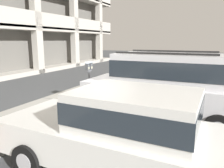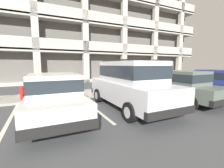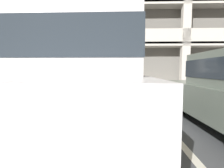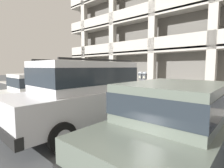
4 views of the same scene
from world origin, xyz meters
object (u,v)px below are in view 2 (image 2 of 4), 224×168
object	(u,v)px
blue_coupe	(215,82)
parking_garage	(74,21)
red_sedan	(54,94)
silver_suv	(130,82)
fire_hydrant	(22,93)
dark_hatchback	(179,85)
parking_meter_near	(108,75)

from	to	relation	value
blue_coupe	parking_garage	distance (m)	17.45
red_sedan	parking_garage	distance (m)	17.07
silver_suv	red_sedan	size ratio (longest dim) A/B	1.06
fire_hydrant	dark_hatchback	bearing A→B (deg)	-23.85
dark_hatchback	red_sedan	bearing A→B (deg)	175.82
silver_suv	fire_hydrant	size ratio (longest dim) A/B	6.84
parking_garage	fire_hydrant	xyz separation A→B (m)	(-5.24, -12.24, -7.07)
silver_suv	fire_hydrant	distance (m)	5.25
silver_suv	parking_meter_near	xyz separation A→B (m)	(0.22, 2.72, 0.15)
silver_suv	dark_hatchback	xyz separation A→B (m)	(2.85, -0.12, -0.27)
red_sedan	parking_meter_near	xyz separation A→B (m)	(3.24, 2.64, 0.42)
blue_coupe	fire_hydrant	size ratio (longest dim) A/B	6.41
silver_suv	dark_hatchback	distance (m)	2.86
silver_suv	dark_hatchback	size ratio (longest dim) A/B	1.05
red_sedan	dark_hatchback	bearing A→B (deg)	-0.69
parking_garage	parking_meter_near	bearing A→B (deg)	-93.53
red_sedan	blue_coupe	size ratio (longest dim) A/B	1.01
dark_hatchback	parking_garage	size ratio (longest dim) A/B	0.14
red_sedan	parking_garage	size ratio (longest dim) A/B	0.14
blue_coupe	parking_meter_near	distance (m)	6.32
parking_meter_near	fire_hydrant	world-z (taller)	parking_meter_near
dark_hatchback	blue_coupe	size ratio (longest dim) A/B	1.01
parking_garage	blue_coupe	bearing A→B (deg)	-72.37
parking_meter_near	fire_hydrant	size ratio (longest dim) A/B	2.15
silver_suv	parking_meter_near	bearing A→B (deg)	85.78
silver_suv	parking_meter_near	world-z (taller)	silver_suv
red_sedan	parking_meter_near	world-z (taller)	parking_meter_near
dark_hatchback	parking_meter_near	size ratio (longest dim) A/B	3.02
dark_hatchback	parking_meter_near	world-z (taller)	parking_meter_near
red_sedan	dark_hatchback	distance (m)	5.88
parking_garage	fire_hydrant	world-z (taller)	parking_garage
red_sedan	fire_hydrant	xyz separation A→B (m)	(-1.23, 2.93, -0.36)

